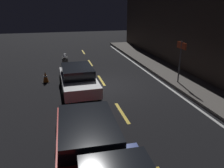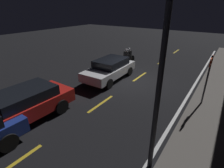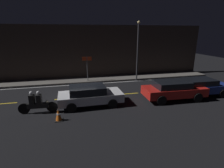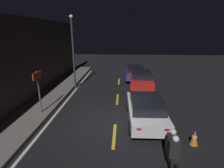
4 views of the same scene
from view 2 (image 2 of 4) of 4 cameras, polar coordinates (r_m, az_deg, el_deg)
name	(u,v)px [view 2 (image 2 of 4)]	position (r m, az deg, el deg)	size (l,w,h in m)	color
ground_plane	(133,81)	(11.60, 6.92, 0.88)	(56.00, 56.00, 0.00)	black
raised_curb	(215,100)	(10.53, 30.60, -4.62)	(28.00, 2.09, 0.16)	#605B56
lane_dash_a	(176,51)	(20.62, 20.22, 9.97)	(2.00, 0.14, 0.01)	gold
lane_dash_b	(162,61)	(16.42, 16.00, 7.15)	(2.00, 0.14, 0.01)	gold
lane_dash_c	(140,77)	(12.44, 9.07, 2.40)	(2.00, 0.14, 0.01)	gold
lane_dash_d	(101,104)	(8.95, -3.68, -6.44)	(2.00, 0.14, 0.01)	gold
lane_dash_e	(13,164)	(6.79, -29.51, -21.87)	(2.00, 0.14, 0.01)	gold
lane_solid_kerb	(188,95)	(10.65, 23.70, -3.33)	(25.20, 0.14, 0.01)	silver
sedan_white	(110,68)	(11.74, -0.69, 5.11)	(4.22, 1.95, 1.34)	silver
taxi_red	(22,105)	(8.27, -27.32, -6.11)	(4.45, 2.01, 1.39)	red
motorcycle	(127,57)	(14.64, 5.00, 8.66)	(2.29, 0.41, 1.41)	black
traffic_cone_near	(106,62)	(14.34, -2.14, 7.04)	(0.44, 0.44, 0.68)	black
shop_sign	(209,71)	(9.13, 29.11, 3.80)	(0.90, 0.08, 2.40)	#4C4C51
street_lamp	(161,68)	(4.24, 15.83, 5.10)	(0.28, 0.28, 5.76)	#333338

